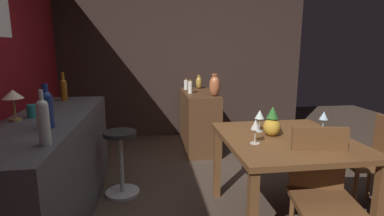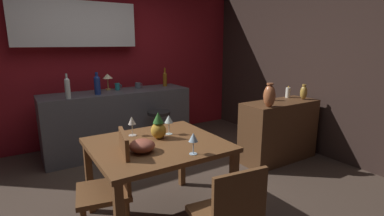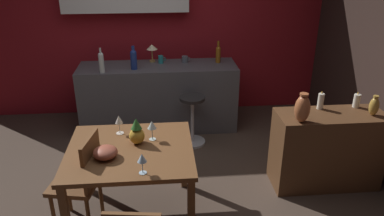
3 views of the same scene
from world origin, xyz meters
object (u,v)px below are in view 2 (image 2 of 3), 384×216
(vase_copper, at_px, (269,96))
(wine_glass_left, at_px, (132,121))
(counter_lamp, at_px, (108,77))
(vase_brass, at_px, (304,92))
(chair_near_window, at_px, (112,184))
(wine_glass_center, at_px, (169,120))
(pineapple_centerpiece, at_px, (158,127))
(cup_teal, at_px, (117,87))
(pillar_candle_short, at_px, (269,94))
(wine_bottle_amber, at_px, (165,78))
(wine_bottle_clear, at_px, (67,87))
(bar_stool, at_px, (159,132))
(sideboard_cabinet, at_px, (279,131))
(fruit_bowl, at_px, (142,146))
(pillar_candle_tall, at_px, (288,93))
(dining_table, at_px, (157,152))
(wine_bottle_cobalt, at_px, (97,84))
(wine_glass_right, at_px, (193,138))
(cup_slate, at_px, (138,85))

(vase_copper, bearing_deg, wine_glass_left, 177.69)
(counter_lamp, relative_size, vase_brass, 1.14)
(chair_near_window, xyz_separation_m, wine_glass_center, (0.63, 0.22, 0.39))
(pineapple_centerpiece, height_order, cup_teal, cup_teal)
(wine_glass_center, relative_size, pillar_candle_short, 0.96)
(wine_bottle_amber, distance_m, wine_bottle_clear, 1.54)
(wine_glass_left, bearing_deg, bar_stool, 53.71)
(bar_stool, height_order, wine_bottle_clear, wine_bottle_clear)
(sideboard_cabinet, xyz_separation_m, fruit_bowl, (-2.19, -0.51, 0.38))
(pillar_candle_tall, bearing_deg, dining_table, -167.22)
(fruit_bowl, bearing_deg, vase_brass, 9.85)
(pineapple_centerpiece, distance_m, fruit_bowl, 0.35)
(pineapple_centerpiece, height_order, vase_brass, vase_brass)
(wine_bottle_amber, xyz_separation_m, vase_copper, (0.54, -1.73, -0.07))
(pineapple_centerpiece, bearing_deg, wine_bottle_cobalt, 93.56)
(counter_lamp, bearing_deg, wine_bottle_amber, -7.41)
(sideboard_cabinet, xyz_separation_m, counter_lamp, (-1.81, 1.70, 0.68))
(chair_near_window, bearing_deg, vase_brass, 7.69)
(wine_glass_right, relative_size, vase_brass, 0.83)
(vase_brass, bearing_deg, vase_copper, -173.74)
(wine_glass_left, xyz_separation_m, wine_bottle_cobalt, (0.07, 1.47, 0.16))
(wine_glass_center, xyz_separation_m, wine_bottle_clear, (-0.63, 1.51, 0.16))
(bar_stool, bearing_deg, fruit_bowl, -119.97)
(vase_copper, bearing_deg, wine_glass_center, -176.83)
(dining_table, height_order, cup_slate, cup_slate)
(wine_bottle_cobalt, bearing_deg, wine_glass_left, -92.67)
(fruit_bowl, xyz_separation_m, pillar_candle_tall, (2.51, 0.66, 0.10))
(wine_glass_right, height_order, counter_lamp, counter_lamp)
(bar_stool, xyz_separation_m, wine_bottle_cobalt, (-0.72, 0.40, 0.70))
(wine_bottle_amber, bearing_deg, wine_glass_center, -115.95)
(fruit_bowl, bearing_deg, cup_slate, 68.95)
(wine_bottle_cobalt, xyz_separation_m, cup_slate, (0.68, 0.24, -0.10))
(sideboard_cabinet, relative_size, cup_teal, 10.47)
(dining_table, distance_m, wine_glass_center, 0.34)
(bar_stool, distance_m, wine_glass_left, 1.43)
(wine_bottle_clear, bearing_deg, wine_bottle_amber, 11.20)
(vase_copper, bearing_deg, pineapple_centerpiece, -175.08)
(wine_glass_center, height_order, wine_bottle_amber, wine_bottle_amber)
(counter_lamp, xyz_separation_m, pillar_candle_short, (1.73, -1.56, -0.18))
(wine_bottle_cobalt, height_order, vase_brass, wine_bottle_cobalt)
(chair_near_window, xyz_separation_m, vase_brass, (2.82, 0.38, 0.42))
(sideboard_cabinet, distance_m, wine_glass_center, 1.88)
(sideboard_cabinet, xyz_separation_m, wine_bottle_amber, (-0.92, 1.59, 0.62))
(pillar_candle_tall, bearing_deg, vase_brass, -71.81)
(dining_table, distance_m, pillar_candle_short, 2.01)
(wine_bottle_clear, relative_size, cup_slate, 2.66)
(wine_bottle_cobalt, relative_size, cup_teal, 2.91)
(wine_glass_right, distance_m, vase_brass, 2.37)
(wine_bottle_amber, height_order, pillar_candle_tall, wine_bottle_amber)
(wine_bottle_cobalt, bearing_deg, wine_bottle_amber, 9.68)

